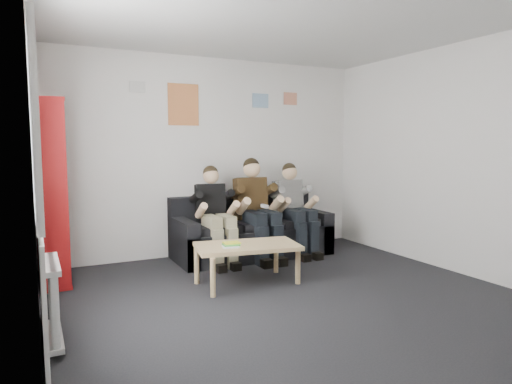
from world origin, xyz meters
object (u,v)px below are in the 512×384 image
coffee_table (247,249)px  bookshelf (51,192)px  person_middle (257,210)px  person_left (216,215)px  sofa (251,234)px  person_right (295,209)px

coffee_table → bookshelf: bearing=150.8°
person_middle → person_left: bearing=-173.4°
sofa → person_middle: bearing=-90.0°
sofa → person_left: 0.70m
bookshelf → person_left: size_ratio=1.60×
coffee_table → person_left: bearing=89.6°
person_left → person_middle: bearing=9.0°
sofa → coffee_table: (-0.60, -1.15, 0.09)m
bookshelf → person_middle: bearing=-3.3°
bookshelf → person_middle: size_ratio=1.49×
sofa → bookshelf: bookshelf is taller
sofa → bookshelf: 2.58m
person_left → person_right: 1.18m
person_middle → person_right: size_ratio=1.06×
sofa → bookshelf: bearing=-177.7°
sofa → person_right: bearing=-18.2°
sofa → coffee_table: bearing=-117.4°
person_middle → person_right: bearing=7.6°
coffee_table → person_middle: (0.60, 0.95, 0.27)m
person_left → person_middle: (0.59, -0.01, 0.03)m
bookshelf → person_left: 1.93m
person_left → person_middle: 0.59m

